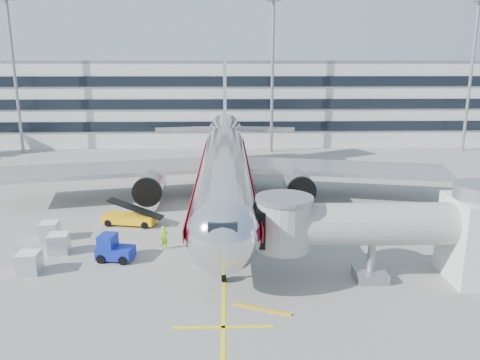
{
  "coord_description": "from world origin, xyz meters",
  "views": [
    {
      "loc": [
        0.31,
        -38.62,
        15.1
      ],
      "look_at": [
        1.53,
        5.76,
        4.0
      ],
      "focal_mm": 35.0,
      "sensor_mm": 36.0,
      "label": 1
    }
  ],
  "objects_px": {
    "belt_loader": "(130,218)",
    "cargo_container_front": "(29,263)",
    "baggage_tug": "(113,249)",
    "cargo_container_left": "(59,243)",
    "main_jet": "(225,165)",
    "ramp_worker": "(164,238)",
    "cargo_container_right": "(50,231)"
  },
  "relations": [
    {
      "from": "main_jet",
      "to": "belt_loader",
      "type": "bearing_deg",
      "value": -140.86
    },
    {
      "from": "cargo_container_right",
      "to": "ramp_worker",
      "type": "xyz_separation_m",
      "value": [
        10.35,
        -2.48,
        0.19
      ]
    },
    {
      "from": "belt_loader",
      "to": "cargo_container_left",
      "type": "distance_m",
      "value": 8.07
    },
    {
      "from": "cargo_container_left",
      "to": "cargo_container_front",
      "type": "height_order",
      "value": "cargo_container_left"
    },
    {
      "from": "baggage_tug",
      "to": "ramp_worker",
      "type": "bearing_deg",
      "value": 29.94
    },
    {
      "from": "cargo_container_front",
      "to": "ramp_worker",
      "type": "bearing_deg",
      "value": 24.88
    },
    {
      "from": "cargo_container_right",
      "to": "ramp_worker",
      "type": "relative_size",
      "value": 0.81
    },
    {
      "from": "belt_loader",
      "to": "cargo_container_left",
      "type": "xyz_separation_m",
      "value": [
        -4.36,
        -6.79,
        0.11
      ]
    },
    {
      "from": "baggage_tug",
      "to": "cargo_container_right",
      "type": "relative_size",
      "value": 1.9
    },
    {
      "from": "main_jet",
      "to": "belt_loader",
      "type": "relative_size",
      "value": 9.43
    },
    {
      "from": "main_jet",
      "to": "cargo_container_left",
      "type": "xyz_separation_m",
      "value": [
        -13.49,
        -14.22,
        -3.41
      ]
    },
    {
      "from": "ramp_worker",
      "to": "belt_loader",
      "type": "bearing_deg",
      "value": 96.75
    },
    {
      "from": "belt_loader",
      "to": "cargo_container_front",
      "type": "xyz_separation_m",
      "value": [
        -5.24,
        -10.53,
        0.1
      ]
    },
    {
      "from": "belt_loader",
      "to": "cargo_container_front",
      "type": "height_order",
      "value": "belt_loader"
    },
    {
      "from": "baggage_tug",
      "to": "ramp_worker",
      "type": "distance_m",
      "value": 4.29
    },
    {
      "from": "main_jet",
      "to": "ramp_worker",
      "type": "xyz_separation_m",
      "value": [
        -5.01,
        -13.62,
        -3.24
      ]
    },
    {
      "from": "cargo_container_left",
      "to": "ramp_worker",
      "type": "height_order",
      "value": "ramp_worker"
    },
    {
      "from": "belt_loader",
      "to": "baggage_tug",
      "type": "xyz_separation_m",
      "value": [
        0.4,
        -8.33,
        0.2
      ]
    },
    {
      "from": "cargo_container_right",
      "to": "ramp_worker",
      "type": "height_order",
      "value": "ramp_worker"
    },
    {
      "from": "cargo_container_right",
      "to": "cargo_container_front",
      "type": "xyz_separation_m",
      "value": [
        0.99,
        -6.82,
        0.02
      ]
    },
    {
      "from": "belt_loader",
      "to": "cargo_container_front",
      "type": "distance_m",
      "value": 11.76
    },
    {
      "from": "main_jet",
      "to": "ramp_worker",
      "type": "bearing_deg",
      "value": -110.2
    },
    {
      "from": "belt_loader",
      "to": "ramp_worker",
      "type": "bearing_deg",
      "value": -56.35
    },
    {
      "from": "baggage_tug",
      "to": "cargo_container_front",
      "type": "xyz_separation_m",
      "value": [
        -5.64,
        -2.2,
        -0.1
      ]
    },
    {
      "from": "belt_loader",
      "to": "cargo_container_left",
      "type": "bearing_deg",
      "value": -122.69
    },
    {
      "from": "cargo_container_left",
      "to": "cargo_container_front",
      "type": "xyz_separation_m",
      "value": [
        -0.88,
        -3.74,
        -0.01
      ]
    },
    {
      "from": "main_jet",
      "to": "cargo_container_front",
      "type": "bearing_deg",
      "value": -128.66
    },
    {
      "from": "cargo_container_left",
      "to": "cargo_container_right",
      "type": "relative_size",
      "value": 1.07
    },
    {
      "from": "main_jet",
      "to": "belt_loader",
      "type": "distance_m",
      "value": 12.29
    },
    {
      "from": "belt_loader",
      "to": "cargo_container_left",
      "type": "relative_size",
      "value": 3.14
    },
    {
      "from": "belt_loader",
      "to": "baggage_tug",
      "type": "height_order",
      "value": "belt_loader"
    },
    {
      "from": "cargo_container_front",
      "to": "ramp_worker",
      "type": "distance_m",
      "value": 10.32
    }
  ]
}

